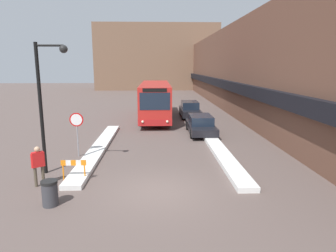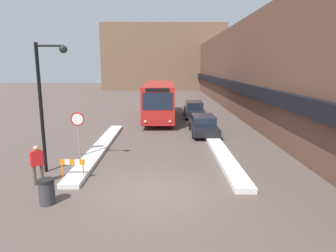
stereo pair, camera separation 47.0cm
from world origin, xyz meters
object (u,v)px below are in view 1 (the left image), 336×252
Objects in this scene: city_bus at (155,100)px; trash_bin at (50,193)px; street_lamp at (46,94)px; stop_sign at (77,125)px; parked_car_front at (201,124)px; parked_car_middle at (190,109)px; construction_barricade at (74,166)px; pedestrian at (38,162)px.

trash_bin is at bearing -101.51° from city_bus.
stop_sign is at bearing 77.96° from street_lamp.
parked_car_front is at bearing -63.03° from city_bus.
parked_car_middle is 20.40m from trash_bin.
city_bus reaches higher than construction_barricade.
city_bus reaches higher than stop_sign.
trash_bin is at bearing -72.20° from street_lamp.
street_lamp is 6.33× the size of trash_bin.
street_lamp is at bearing 107.80° from trash_bin.
street_lamp is (-4.83, -14.83, 1.94)m from city_bus.
street_lamp is at bearing -108.04° from city_bus.
construction_barricade is (-3.51, -15.87, -1.15)m from city_bus.
construction_barricade is at bearing 85.00° from trash_bin.
parked_car_middle is at bearing 13.64° from city_bus.
construction_barricade is at bearing -127.10° from parked_car_front.
parked_car_middle is 5.06× the size of trash_bin.
street_lamp reaches higher than parked_car_middle.
trash_bin is (1.11, -3.45, -3.28)m from street_lamp.
pedestrian reaches higher than parked_car_front.
parked_car_front is 0.99× the size of parked_car_middle.
trash_bin is at bearing -95.00° from construction_barricade.
stop_sign is (-4.27, -12.19, -0.02)m from city_bus.
parked_car_front is 12.72m from pedestrian.
stop_sign is 1.44× the size of pedestrian.
stop_sign is (-7.68, -5.48, 1.10)m from parked_car_front.
street_lamp reaches higher than construction_barricade.
parked_car_middle is at bearing 29.10° from pedestrian.
street_lamp is 3.15m from pedestrian.
stop_sign is at bearing -109.29° from city_bus.
city_bus is at bearing 78.49° from trash_bin.
street_lamp is at bearing 55.28° from pedestrian.
parked_car_front is 11.48m from construction_barricade.
parked_car_front is at bearing -90.00° from parked_car_middle.
stop_sign reaches higher than construction_barricade.
city_bus is at bearing 70.71° from stop_sign.
parked_car_middle is at bearing 67.47° from construction_barricade.
street_lamp is 3.50× the size of pedestrian.
pedestrian is (-0.54, -4.22, -0.77)m from stop_sign.
parked_car_front is 9.50m from stop_sign.
street_lamp is at bearing -102.04° from stop_sign.
construction_barricade is at bearing -12.77° from pedestrian.
city_bus reaches higher than trash_bin.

